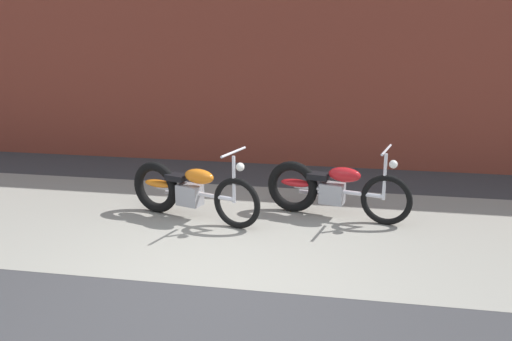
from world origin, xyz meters
The scene contains 5 objects.
ground_plane centered at (0.00, 0.00, 0.00)m, with size 80.00×80.00×0.00m, color #38383A.
sidewalk_slab centered at (0.00, 1.75, 0.00)m, with size 36.00×3.50×0.01m, color gray.
brick_building_wall centered at (0.00, 5.20, 2.28)m, with size 36.00×0.50×4.55m, color brown.
motorcycle_orange centered at (-0.82, 1.91, 0.40)m, with size 1.94×0.84×1.03m.
motorcycle_red centered at (1.06, 2.32, 0.40)m, with size 1.98×0.73×1.03m.
Camera 1 is at (1.41, -5.04, 2.68)m, focal length 39.49 mm.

